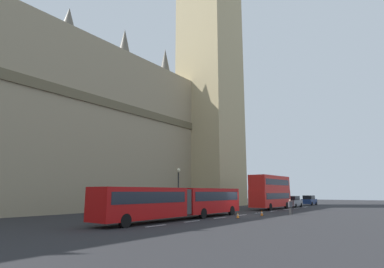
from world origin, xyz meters
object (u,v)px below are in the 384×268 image
(street_lamp, at_px, (178,187))
(pedestrian_near_cones, at_px, (290,206))
(articulated_bus, at_px, (180,200))
(traffic_cone_west, at_px, (238,215))
(double_decker_bus, at_px, (270,191))
(sedan_trailing, at_px, (309,200))
(clock_tower, at_px, (209,11))
(traffic_cone_middle, at_px, (262,213))
(sedan_lead, at_px, (293,202))

(street_lamp, relative_size, pedestrian_near_cones, 3.12)
(articulated_bus, distance_m, traffic_cone_west, 6.02)
(double_decker_bus, relative_size, sedan_trailing, 2.25)
(clock_tower, relative_size, traffic_cone_west, 131.17)
(sedan_trailing, bearing_deg, articulated_bus, 179.91)
(traffic_cone_middle, bearing_deg, street_lamp, 111.45)
(street_lamp, bearing_deg, double_decker_bus, -15.44)
(double_decker_bus, xyz_separation_m, street_lamp, (-16.31, 4.50, 0.35))
(double_decker_bus, relative_size, street_lamp, 1.87)
(double_decker_bus, distance_m, sedan_lead, 9.06)
(sedan_trailing, height_order, street_lamp, street_lamp)
(sedan_trailing, height_order, pedestrian_near_cones, sedan_trailing)
(sedan_lead, relative_size, traffic_cone_middle, 7.59)
(sedan_lead, relative_size, traffic_cone_west, 7.59)
(sedan_trailing, xyz_separation_m, traffic_cone_west, (-35.93, -3.61, -0.63))
(double_decker_bus, distance_m, street_lamp, 16.92)
(sedan_lead, relative_size, street_lamp, 0.83)
(clock_tower, distance_m, sedan_lead, 41.82)
(clock_tower, bearing_deg, sedan_lead, -75.80)
(street_lamp, bearing_deg, pedestrian_near_cones, -57.00)
(sedan_trailing, relative_size, pedestrian_near_cones, 2.60)
(traffic_cone_west, bearing_deg, street_lamp, 84.32)
(street_lamp, bearing_deg, sedan_lead, -10.76)
(traffic_cone_west, relative_size, pedestrian_near_cones, 0.34)
(double_decker_bus, bearing_deg, pedestrian_near_cones, -146.52)
(articulated_bus, distance_m, sedan_trailing, 40.48)
(traffic_cone_west, bearing_deg, double_decker_bus, 12.13)
(sedan_lead, height_order, traffic_cone_middle, sedan_lead)
(pedestrian_near_cones, bearing_deg, sedan_trailing, 12.27)
(articulated_bus, distance_m, pedestrian_near_cones, 13.79)
(clock_tower, relative_size, street_lamp, 14.44)
(articulated_bus, bearing_deg, sedan_trailing, -0.09)
(clock_tower, height_order, traffic_cone_middle, clock_tower)
(clock_tower, bearing_deg, street_lamp, -156.27)
(clock_tower, height_order, street_lamp, clock_tower)
(sedan_lead, xyz_separation_m, traffic_cone_west, (-26.00, -3.40, -0.63))
(sedan_lead, distance_m, traffic_cone_west, 26.23)
(double_decker_bus, height_order, traffic_cone_west, double_decker_bus)
(articulated_bus, relative_size, traffic_cone_west, 32.42)
(articulated_bus, distance_m, sedan_lead, 30.55)
(articulated_bus, distance_m, double_decker_bus, 21.68)
(clock_tower, height_order, sedan_trailing, clock_tower)
(sedan_trailing, xyz_separation_m, traffic_cone_middle, (-31.66, -4.22, -0.63))
(clock_tower, xyz_separation_m, double_decker_bus, (-5.27, -13.99, -37.34))
(sedan_lead, bearing_deg, street_lamp, 169.24)
(articulated_bus, bearing_deg, street_lamp, 40.09)
(articulated_bus, xyz_separation_m, double_decker_bus, (21.66, 0.00, 0.96))
(clock_tower, height_order, articulated_bus, clock_tower)
(clock_tower, distance_m, pedestrian_near_cones, 46.40)
(clock_tower, bearing_deg, traffic_cone_west, -141.72)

